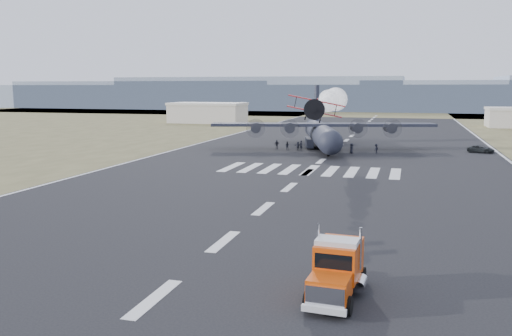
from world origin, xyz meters
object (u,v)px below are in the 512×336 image
at_px(hangar_left, 208,112).
at_px(crew_c, 376,149).
at_px(crew_a, 301,145).
at_px(crew_g, 332,147).
at_px(semi_truck, 337,268).
at_px(support_vehicle, 481,149).
at_px(aerobatic_biplane, 315,108).
at_px(crew_f, 298,146).
at_px(crew_h, 332,148).
at_px(crew_d, 277,145).
at_px(transport_aircraft, 321,132).
at_px(crew_b, 287,145).
at_px(crew_e, 351,148).

relative_size(hangar_left, crew_c, 14.47).
relative_size(crew_a, crew_g, 1.01).
distance_m(semi_truck, support_vehicle, 77.89).
height_order(aerobatic_biplane, crew_g, aerobatic_biplane).
bearing_deg(crew_f, crew_h, 6.73).
xyz_separation_m(crew_d, crew_g, (11.09, -2.33, 0.03)).
bearing_deg(crew_f, aerobatic_biplane, -53.05).
xyz_separation_m(transport_aircraft, crew_b, (-5.95, -4.02, -2.40)).
distance_m(crew_c, crew_f, 14.64).
bearing_deg(semi_truck, support_vehicle, 81.30).
xyz_separation_m(crew_a, crew_d, (-4.86, 0.54, -0.04)).
height_order(crew_f, crew_g, crew_g).
xyz_separation_m(crew_f, crew_h, (6.85, -2.06, -0.00)).
xyz_separation_m(support_vehicle, crew_f, (-33.05, -5.42, 0.17)).
relative_size(crew_c, crew_e, 0.92).
bearing_deg(crew_f, transport_aircraft, 75.44).
relative_size(hangar_left, aerobatic_biplane, 4.16).
height_order(support_vehicle, crew_a, crew_a).
relative_size(aerobatic_biplane, crew_f, 3.54).
bearing_deg(support_vehicle, crew_a, 118.23).
relative_size(semi_truck, crew_f, 4.60).
height_order(transport_aircraft, crew_h, transport_aircraft).
relative_size(aerobatic_biplane, crew_d, 3.31).
height_order(crew_c, crew_f, crew_c).
height_order(hangar_left, aerobatic_biplane, aerobatic_biplane).
height_order(crew_a, crew_c, crew_a).
height_order(semi_truck, crew_g, semi_truck).
bearing_deg(semi_truck, crew_h, 101.58).
bearing_deg(aerobatic_biplane, crew_d, 104.29).
relative_size(semi_truck, aerobatic_biplane, 1.30).
xyz_separation_m(crew_d, crew_e, (14.59, -2.79, 0.03)).
bearing_deg(hangar_left, crew_e, -52.74).
bearing_deg(hangar_left, crew_c, -50.17).
relative_size(support_vehicle, crew_g, 2.57).
bearing_deg(crew_d, crew_e, 164.86).
bearing_deg(support_vehicle, hangar_left, 69.06).
height_order(support_vehicle, crew_h, crew_h).
distance_m(transport_aircraft, crew_c, 12.49).
distance_m(crew_c, crew_g, 7.86).
bearing_deg(crew_e, crew_g, 48.78).
bearing_deg(crew_d, hangar_left, -64.06).
height_order(aerobatic_biplane, crew_c, aerobatic_biplane).
height_order(semi_truck, crew_f, semi_truck).
relative_size(semi_truck, crew_b, 4.94).
xyz_separation_m(crew_b, crew_f, (2.27, -0.69, 0.06)).
bearing_deg(semi_truck, transport_aircraft, 103.21).
xyz_separation_m(hangar_left, crew_b, (43.07, -70.32, -2.63)).
bearing_deg(crew_h, transport_aircraft, 73.26).
xyz_separation_m(aerobatic_biplane, crew_a, (-10.19, 44.90, -8.88)).
relative_size(support_vehicle, crew_e, 2.58).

